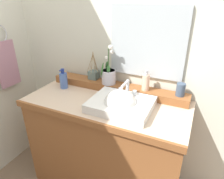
% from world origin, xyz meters
% --- Properties ---
extents(wall_back, '(2.78, 0.20, 2.72)m').
position_xyz_m(wall_back, '(0.00, 0.38, 1.36)').
color(wall_back, silver).
rests_on(wall_back, ground).
extents(vanity_cabinet, '(1.22, 0.56, 0.83)m').
position_xyz_m(vanity_cabinet, '(0.00, -0.00, 0.41)').
color(vanity_cabinet, brown).
rests_on(vanity_cabinet, ground).
extents(back_ledge, '(1.15, 0.13, 0.06)m').
position_xyz_m(back_ledge, '(0.00, 0.20, 0.85)').
color(back_ledge, brown).
rests_on(back_ledge, vanity_cabinet).
extents(sink_basin, '(0.42, 0.34, 0.27)m').
position_xyz_m(sink_basin, '(0.14, -0.06, 0.85)').
color(sink_basin, white).
rests_on(sink_basin, vanity_cabinet).
extents(potted_plant, '(0.11, 0.12, 0.32)m').
position_xyz_m(potted_plant, '(-0.07, 0.19, 0.96)').
color(potted_plant, silver).
rests_on(potted_plant, back_ledge).
extents(soap_dispenser, '(0.06, 0.06, 0.16)m').
position_xyz_m(soap_dispenser, '(0.24, 0.19, 0.95)').
color(soap_dispenser, beige).
rests_on(soap_dispenser, back_ledge).
extents(tumbler_cup, '(0.06, 0.06, 0.09)m').
position_xyz_m(tumbler_cup, '(0.49, 0.20, 0.93)').
color(tumbler_cup, '#3F5067').
rests_on(tumbler_cup, back_ledge).
extents(reed_diffuser, '(0.09, 0.12, 0.24)m').
position_xyz_m(reed_diffuser, '(-0.23, 0.22, 0.92)').
color(reed_diffuser, slate).
rests_on(reed_diffuser, back_ledge).
extents(lotion_bottle, '(0.06, 0.07, 0.17)m').
position_xyz_m(lotion_bottle, '(-0.43, 0.07, 0.89)').
color(lotion_bottle, '#4E70B9').
rests_on(lotion_bottle, vanity_cabinet).
extents(mirror, '(0.57, 0.02, 0.52)m').
position_xyz_m(mirror, '(0.21, 0.27, 1.22)').
color(mirror, silver).
extents(hand_towel, '(0.02, 0.20, 0.40)m').
position_xyz_m(hand_towel, '(-0.95, -0.04, 0.99)').
color(hand_towel, '#B67F95').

